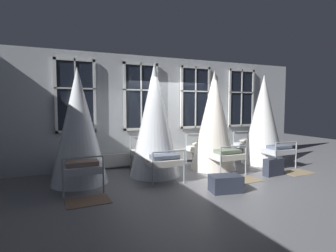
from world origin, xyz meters
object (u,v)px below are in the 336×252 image
Objects in this scene: cot_third at (214,122)px; cot_fourth at (263,121)px; cot_first at (78,128)px; travel_trunk at (226,184)px; cot_second at (155,122)px; suitcase_dark at (274,167)px.

cot_fourth is (1.82, 0.04, -0.01)m from cot_third.
travel_trunk is (2.73, -1.86, -1.11)m from cot_first.
cot_first is 0.93× the size of cot_second.
cot_third is 2.35m from travel_trunk.
cot_third is 1.82m from cot_fourth.
cot_second is 4.47× the size of travel_trunk.
cot_second is at bearing 115.96° from travel_trunk.
travel_trunk is (-0.89, -1.84, -1.16)m from cot_third.
cot_first is at bearing 90.17° from cot_third.
travel_trunk is at bearing -124.53° from cot_first.
suitcase_dark reaches higher than travel_trunk.
cot_second is at bearing -91.25° from cot_first.
cot_first is 4.16× the size of travel_trunk.
cot_third reaches higher than cot_fourth.
cot_fourth reaches higher than suitcase_dark.
suitcase_dark is (2.78, -1.25, -1.16)m from cot_second.
cot_first is at bearing 145.72° from travel_trunk.
suitcase_dark is at bearing 148.04° from cot_fourth.
cot_third reaches higher than cot_first.
suitcase_dark is at bearing 17.20° from travel_trunk.
cot_fourth is at bearing -90.06° from cot_first.
cot_second is 1.05× the size of cot_fourth.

